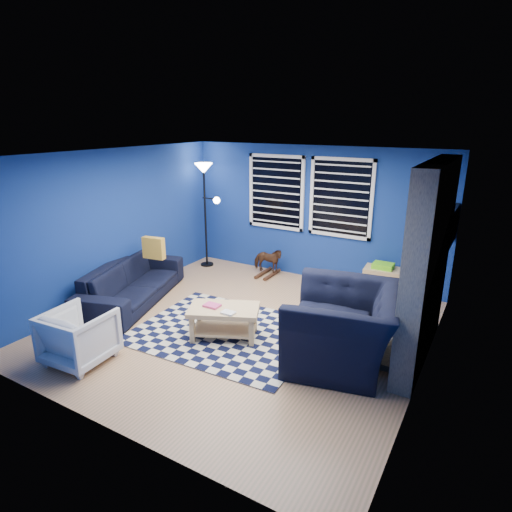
{
  "coord_description": "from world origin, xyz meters",
  "views": [
    {
      "loc": [
        3.04,
        -4.82,
        2.95
      ],
      "look_at": [
        0.06,
        0.3,
        1.04
      ],
      "focal_mm": 30.0,
      "sensor_mm": 36.0,
      "label": 1
    }
  ],
  "objects_px": {
    "sofa": "(132,283)",
    "rocking_horse": "(268,260)",
    "tv": "(451,228)",
    "floor_lamp": "(205,183)",
    "cabinet": "(382,281)",
    "armchair_big": "(342,326)",
    "coffee_table": "(224,316)",
    "armchair_bent": "(79,336)"
  },
  "relations": [
    {
      "from": "sofa",
      "to": "armchair_bent",
      "type": "relative_size",
      "value": 3.03
    },
    {
      "from": "armchair_bent",
      "to": "floor_lamp",
      "type": "xyz_separation_m",
      "value": [
        -0.84,
        3.83,
        1.39
      ]
    },
    {
      "from": "rocking_horse",
      "to": "cabinet",
      "type": "distance_m",
      "value": 2.19
    },
    {
      "from": "rocking_horse",
      "to": "coffee_table",
      "type": "height_order",
      "value": "rocking_horse"
    },
    {
      "from": "armchair_big",
      "to": "tv",
      "type": "bearing_deg",
      "value": 144.47
    },
    {
      "from": "armchair_bent",
      "to": "cabinet",
      "type": "height_order",
      "value": "armchair_bent"
    },
    {
      "from": "rocking_horse",
      "to": "tv",
      "type": "bearing_deg",
      "value": -104.25
    },
    {
      "from": "coffee_table",
      "to": "cabinet",
      "type": "relative_size",
      "value": 1.74
    },
    {
      "from": "tv",
      "to": "floor_lamp",
      "type": "bearing_deg",
      "value": 179.47
    },
    {
      "from": "armchair_bent",
      "to": "floor_lamp",
      "type": "height_order",
      "value": "floor_lamp"
    },
    {
      "from": "coffee_table",
      "to": "armchair_bent",
      "type": "bearing_deg",
      "value": -130.75
    },
    {
      "from": "cabinet",
      "to": "sofa",
      "type": "bearing_deg",
      "value": -151.45
    },
    {
      "from": "coffee_table",
      "to": "tv",
      "type": "bearing_deg",
      "value": 43.39
    },
    {
      "from": "rocking_horse",
      "to": "cabinet",
      "type": "xyz_separation_m",
      "value": [
        2.19,
        0.11,
        -0.06
      ]
    },
    {
      "from": "coffee_table",
      "to": "floor_lamp",
      "type": "xyz_separation_m",
      "value": [
        -2.06,
        2.42,
        1.4
      ]
    },
    {
      "from": "cabinet",
      "to": "armchair_bent",
      "type": "bearing_deg",
      "value": -129.03
    },
    {
      "from": "rocking_horse",
      "to": "coffee_table",
      "type": "distance_m",
      "value": 2.6
    },
    {
      "from": "tv",
      "to": "floor_lamp",
      "type": "height_order",
      "value": "floor_lamp"
    },
    {
      "from": "coffee_table",
      "to": "cabinet",
      "type": "distance_m",
      "value": 3.03
    },
    {
      "from": "sofa",
      "to": "armchair_big",
      "type": "bearing_deg",
      "value": -108.29
    },
    {
      "from": "cabinet",
      "to": "tv",
      "type": "bearing_deg",
      "value": -19.01
    },
    {
      "from": "tv",
      "to": "armchair_big",
      "type": "height_order",
      "value": "tv"
    },
    {
      "from": "sofa",
      "to": "rocking_horse",
      "type": "distance_m",
      "value": 2.62
    },
    {
      "from": "sofa",
      "to": "floor_lamp",
      "type": "relative_size",
      "value": 1.09
    },
    {
      "from": "armchair_big",
      "to": "floor_lamp",
      "type": "distance_m",
      "value": 4.45
    },
    {
      "from": "cabinet",
      "to": "floor_lamp",
      "type": "bearing_deg",
      "value": 178.37
    },
    {
      "from": "sofa",
      "to": "floor_lamp",
      "type": "distance_m",
      "value": 2.56
    },
    {
      "from": "sofa",
      "to": "armchair_bent",
      "type": "xyz_separation_m",
      "value": [
        0.81,
        -1.69,
        0.01
      ]
    },
    {
      "from": "armchair_big",
      "to": "floor_lamp",
      "type": "xyz_separation_m",
      "value": [
        -3.68,
        2.17,
        1.26
      ]
    },
    {
      "from": "tv",
      "to": "rocking_horse",
      "type": "xyz_separation_m",
      "value": [
        -3.19,
        0.14,
        -1.08
      ]
    },
    {
      "from": "sofa",
      "to": "rocking_horse",
      "type": "height_order",
      "value": "sofa"
    },
    {
      "from": "floor_lamp",
      "to": "sofa",
      "type": "bearing_deg",
      "value": -89.3
    },
    {
      "from": "sofa",
      "to": "cabinet",
      "type": "distance_m",
      "value": 4.26
    },
    {
      "from": "tv",
      "to": "cabinet",
      "type": "height_order",
      "value": "tv"
    },
    {
      "from": "rocking_horse",
      "to": "cabinet",
      "type": "height_order",
      "value": "cabinet"
    },
    {
      "from": "rocking_horse",
      "to": "coffee_table",
      "type": "relative_size",
      "value": 0.53
    },
    {
      "from": "armchair_big",
      "to": "rocking_horse",
      "type": "bearing_deg",
      "value": -147.26
    },
    {
      "from": "tv",
      "to": "coffee_table",
      "type": "height_order",
      "value": "tv"
    },
    {
      "from": "tv",
      "to": "armchair_big",
      "type": "xyz_separation_m",
      "value": [
        -0.9,
        -2.12,
        -0.92
      ]
    },
    {
      "from": "coffee_table",
      "to": "armchair_big",
      "type": "bearing_deg",
      "value": 8.79
    },
    {
      "from": "sofa",
      "to": "armchair_bent",
      "type": "distance_m",
      "value": 1.88
    },
    {
      "from": "sofa",
      "to": "armchair_bent",
      "type": "height_order",
      "value": "armchair_bent"
    }
  ]
}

